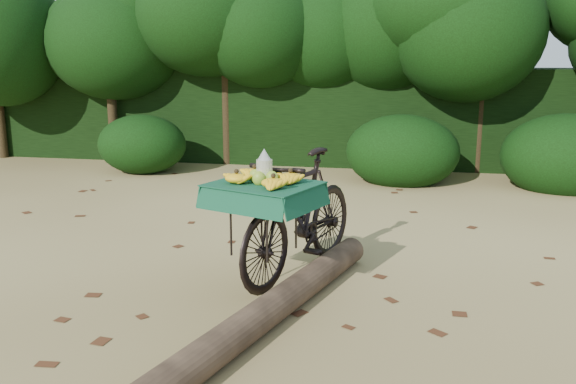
# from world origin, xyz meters

# --- Properties ---
(ground) EXTENTS (80.00, 80.00, 0.00)m
(ground) POSITION_xyz_m (0.00, 0.00, 0.00)
(ground) COLOR tan
(ground) RESTS_ON ground
(vendor_bicycle) EXTENTS (1.31, 2.03, 1.17)m
(vendor_bicycle) POSITION_xyz_m (0.64, -0.26, 0.60)
(vendor_bicycle) COLOR black
(vendor_bicycle) RESTS_ON ground
(fallen_log) EXTENTS (1.20, 3.36, 0.25)m
(fallen_log) POSITION_xyz_m (0.61, -1.44, 0.12)
(fallen_log) COLOR brown
(fallen_log) RESTS_ON ground
(hedge_backdrop) EXTENTS (26.00, 1.80, 1.80)m
(hedge_backdrop) POSITION_xyz_m (0.00, 6.30, 0.90)
(hedge_backdrop) COLOR black
(hedge_backdrop) RESTS_ON ground
(tree_row) EXTENTS (14.50, 2.00, 4.00)m
(tree_row) POSITION_xyz_m (-0.65, 5.50, 2.00)
(tree_row) COLOR black
(tree_row) RESTS_ON ground
(bush_clumps) EXTENTS (8.80, 1.70, 0.90)m
(bush_clumps) POSITION_xyz_m (0.50, 4.30, 0.45)
(bush_clumps) COLOR black
(bush_clumps) RESTS_ON ground
(leaf_litter) EXTENTS (7.00, 7.30, 0.01)m
(leaf_litter) POSITION_xyz_m (0.00, 0.65, 0.01)
(leaf_litter) COLOR #482613
(leaf_litter) RESTS_ON ground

